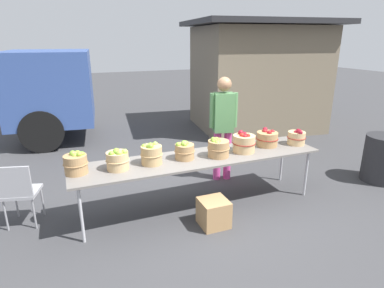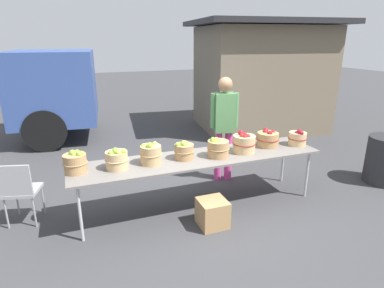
# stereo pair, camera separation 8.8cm
# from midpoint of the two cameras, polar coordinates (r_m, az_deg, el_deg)

# --- Properties ---
(ground_plane) EXTENTS (40.00, 40.00, 0.00)m
(ground_plane) POSITION_cam_midpoint_polar(r_m,az_deg,el_deg) (4.80, 1.83, -10.74)
(ground_plane) COLOR #38383A
(market_table) EXTENTS (3.50, 0.76, 0.75)m
(market_table) POSITION_cam_midpoint_polar(r_m,az_deg,el_deg) (4.50, 1.92, -2.71)
(market_table) COLOR slate
(market_table) RESTS_ON ground
(apple_basket_green_0) EXTENTS (0.29, 0.29, 0.29)m
(apple_basket_green_0) POSITION_cam_midpoint_polar(r_m,az_deg,el_deg) (4.18, -19.28, -3.07)
(apple_basket_green_0) COLOR #A87F51
(apple_basket_green_0) RESTS_ON market_table
(apple_basket_green_1) EXTENTS (0.29, 0.29, 0.28)m
(apple_basket_green_1) POSITION_cam_midpoint_polar(r_m,az_deg,el_deg) (4.15, -12.50, -2.63)
(apple_basket_green_1) COLOR tan
(apple_basket_green_1) RESTS_ON market_table
(apple_basket_green_2) EXTENTS (0.29, 0.29, 0.30)m
(apple_basket_green_2) POSITION_cam_midpoint_polar(r_m,az_deg,el_deg) (4.24, -6.68, -1.68)
(apple_basket_green_2) COLOR tan
(apple_basket_green_2) RESTS_ON market_table
(apple_basket_green_3) EXTENTS (0.28, 0.28, 0.26)m
(apple_basket_green_3) POSITION_cam_midpoint_polar(r_m,az_deg,el_deg) (4.39, -0.84, -1.13)
(apple_basket_green_3) COLOR #A87F51
(apple_basket_green_3) RESTS_ON market_table
(apple_basket_green_4) EXTENTS (0.31, 0.31, 0.28)m
(apple_basket_green_4) POSITION_cam_midpoint_polar(r_m,az_deg,el_deg) (4.48, 5.13, -0.69)
(apple_basket_green_4) COLOR #A87F51
(apple_basket_green_4) RESTS_ON market_table
(apple_basket_red_0) EXTENTS (0.34, 0.34, 0.31)m
(apple_basket_red_0) POSITION_cam_midpoint_polar(r_m,az_deg,el_deg) (4.71, 9.65, 0.13)
(apple_basket_red_0) COLOR tan
(apple_basket_red_0) RESTS_ON market_table
(apple_basket_red_1) EXTENTS (0.34, 0.34, 0.27)m
(apple_basket_red_1) POSITION_cam_midpoint_polar(r_m,az_deg,el_deg) (5.05, 13.65, 0.87)
(apple_basket_red_1) COLOR #A87F51
(apple_basket_red_1) RESTS_ON market_table
(apple_basket_red_2) EXTENTS (0.28, 0.28, 0.26)m
(apple_basket_red_2) POSITION_cam_midpoint_polar(r_m,az_deg,el_deg) (5.23, 18.54, 1.02)
(apple_basket_red_2) COLOR tan
(apple_basket_red_2) RESTS_ON market_table
(vendor_adult) EXTENTS (0.45, 0.30, 1.74)m
(vendor_adult) POSITION_cam_midpoint_polar(r_m,az_deg,el_deg) (5.34, 6.14, 4.00)
(vendor_adult) COLOR #CC3F8C
(vendor_adult) RESTS_ON ground
(food_kiosk) EXTENTS (3.83, 3.31, 2.74)m
(food_kiosk) POSITION_cam_midpoint_polar(r_m,az_deg,el_deg) (8.86, 12.19, 11.70)
(food_kiosk) COLOR #726651
(food_kiosk) RESTS_ON ground
(folding_chair) EXTENTS (0.49, 0.49, 0.86)m
(folding_chair) POSITION_cam_midpoint_polar(r_m,az_deg,el_deg) (4.66, -27.57, -6.91)
(folding_chair) COLOR #99999E
(folding_chair) RESTS_ON ground
(produce_crate) EXTENTS (0.35, 0.35, 0.35)m
(produce_crate) POSITION_cam_midpoint_polar(r_m,az_deg,el_deg) (4.27, 4.22, -12.00)
(produce_crate) COLOR #A87F51
(produce_crate) RESTS_ON ground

